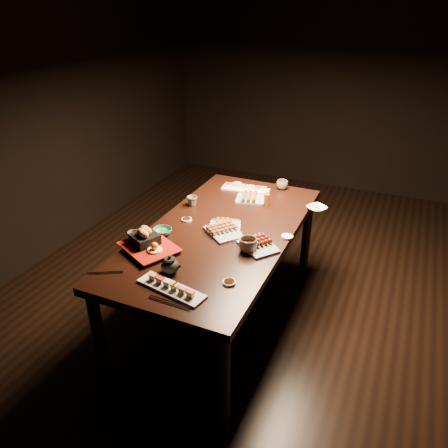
{
  "coord_description": "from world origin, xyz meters",
  "views": [
    {
      "loc": [
        0.86,
        -2.69,
        2.11
      ],
      "look_at": [
        -0.18,
        -0.35,
        0.77
      ],
      "focal_mm": 35.0,
      "sensor_mm": 36.0,
      "label": 1
    }
  ],
  "objects": [
    {
      "name": "edamame_bowl_cream",
      "position": [
        0.33,
        0.14,
        0.77
      ],
      "size": [
        0.18,
        0.18,
        0.03
      ],
      "primitive_type": "imported",
      "rotation": [
        0.0,
        0.0,
        -0.59
      ],
      "color": "beige",
      "rests_on": "dining_table"
    },
    {
      "name": "dining_table",
      "position": [
        -0.18,
        -0.4,
        0.38
      ],
      "size": [
        1.29,
        1.96,
        0.75
      ],
      "primitive_type": "cube",
      "rotation": [
        0.0,
        0.0,
        -0.23
      ],
      "color": "black",
      "rests_on": "ground"
    },
    {
      "name": "sauce_dish_se",
      "position": [
        0.11,
        -0.93,
        0.76
      ],
      "size": [
        0.08,
        0.08,
        0.01
      ],
      "primitive_type": "cylinder",
      "rotation": [
        0.0,
        0.0,
        0.05
      ],
      "color": "white",
      "rests_on": "dining_table"
    },
    {
      "name": "ground",
      "position": [
        0.0,
        0.0,
        0.0
      ],
      "size": [
        5.0,
        5.0,
        0.0
      ],
      "primitive_type": "plane",
      "color": "black",
      "rests_on": "ground"
    },
    {
      "name": "condiment_bottle",
      "position": [
        -0.02,
        0.07,
        0.81
      ],
      "size": [
        0.06,
        0.06,
        0.13
      ],
      "primitive_type": "cylinder",
      "rotation": [
        0.0,
        0.0,
        -0.55
      ],
      "color": "#67380D",
      "rests_on": "dining_table"
    },
    {
      "name": "tsukune_plate",
      "position": [
        0.12,
        -0.52,
        0.78
      ],
      "size": [
        0.29,
        0.28,
        0.06
      ],
      "primitive_type": null,
      "rotation": [
        0.0,
        0.0,
        -0.66
      ],
      "color": "#828EB6",
      "rests_on": "dining_table"
    },
    {
      "name": "teapot",
      "position": [
        -0.23,
        -0.96,
        0.8
      ],
      "size": [
        0.13,
        0.13,
        0.1
      ],
      "primitive_type": null,
      "rotation": [
        0.0,
        0.0,
        0.08
      ],
      "color": "black",
      "rests_on": "dining_table"
    },
    {
      "name": "chopsticks_near",
      "position": [
        -0.56,
        -1.12,
        0.75
      ],
      "size": [
        0.18,
        0.11,
        0.01
      ],
      "primitive_type": null,
      "rotation": [
        0.0,
        0.0,
        0.51
      ],
      "color": "black",
      "rests_on": "dining_table"
    },
    {
      "name": "teacup_far_right",
      "position": [
        -0.01,
        0.42,
        0.79
      ],
      "size": [
        0.09,
        0.09,
        0.07
      ],
      "primitive_type": "imported",
      "rotation": [
        0.0,
        0.0,
        -0.03
      ],
      "color": "brown",
      "rests_on": "dining_table"
    },
    {
      "name": "yakitori_plate_right",
      "position": [
        -0.14,
        -0.44,
        0.78
      ],
      "size": [
        0.3,
        0.29,
        0.06
      ],
      "primitive_type": null,
      "rotation": [
        0.0,
        0.0,
        -0.67
      ],
      "color": "#828EB6",
      "rests_on": "dining_table"
    },
    {
      "name": "sushi_platter_near",
      "position": [
        -0.14,
        -1.1,
        0.77
      ],
      "size": [
        0.41,
        0.19,
        0.05
      ],
      "primitive_type": null,
      "rotation": [
        0.0,
        0.0,
        -0.2
      ],
      "color": "white",
      "rests_on": "dining_table"
    },
    {
      "name": "teacup_near_left",
      "position": [
        -0.6,
        -0.76,
        0.79
      ],
      "size": [
        0.09,
        0.09,
        0.07
      ],
      "primitive_type": "imported",
      "rotation": [
        0.0,
        0.0,
        0.13
      ],
      "color": "brown",
      "rests_on": "dining_table"
    },
    {
      "name": "edamame_bowl_green",
      "position": [
        -0.5,
        -0.6,
        0.77
      ],
      "size": [
        0.12,
        0.12,
        0.04
      ],
      "primitive_type": "imported",
      "rotation": [
        0.0,
        0.0,
        -0.01
      ],
      "color": "#2A816A",
      "rests_on": "dining_table"
    },
    {
      "name": "sauce_dish_nw",
      "position": [
        -0.37,
        0.35,
        0.76
      ],
      "size": [
        0.09,
        0.09,
        0.01
      ],
      "primitive_type": "cylinder",
      "rotation": [
        0.0,
        0.0,
        0.17
      ],
      "color": "white",
      "rests_on": "dining_table"
    },
    {
      "name": "sauce_dish_east",
      "position": [
        0.25,
        -0.32,
        0.76
      ],
      "size": [
        0.08,
        0.08,
        0.01
      ],
      "primitive_type": "cylinder",
      "rotation": [
        0.0,
        0.0,
        -0.14
      ],
      "color": "white",
      "rests_on": "dining_table"
    },
    {
      "name": "tempura_tray",
      "position": [
        -0.47,
        -0.81,
        0.81
      ],
      "size": [
        0.42,
        0.39,
        0.12
      ],
      "primitive_type": null,
      "rotation": [
        0.0,
        0.0,
        -0.47
      ],
      "color": "black",
      "rests_on": "dining_table"
    },
    {
      "name": "yakitori_plate_center",
      "position": [
        -0.17,
        -0.35,
        0.78
      ],
      "size": [
        0.24,
        0.21,
        0.05
      ],
      "primitive_type": null,
      "rotation": [
        0.0,
        0.0,
        0.36
      ],
      "color": "#828EB6",
      "rests_on": "dining_table"
    },
    {
      "name": "teacup_far_left",
      "position": [
        -0.52,
        -0.14,
        0.79
      ],
      "size": [
        0.1,
        0.1,
        0.07
      ],
      "primitive_type": "imported",
      "rotation": [
        0.0,
        0.0,
        -0.47
      ],
      "color": "brown",
      "rests_on": "dining_table"
    },
    {
      "name": "yakitori_plate_left",
      "position": [
        -0.15,
        0.13,
        0.78
      ],
      "size": [
        0.27,
        0.23,
        0.06
      ],
      "primitive_type": null,
      "rotation": [
        0.0,
        0.0,
        0.24
      ],
      "color": "#828EB6",
      "rests_on": "dining_table"
    },
    {
      "name": "sauce_dish_west",
      "position": [
        -0.45,
        -0.37,
        0.76
      ],
      "size": [
        0.1,
        0.1,
        0.01
      ],
      "primitive_type": "cylinder",
      "rotation": [
        0.0,
        0.0,
        -0.56
      ],
      "color": "white",
      "rests_on": "dining_table"
    },
    {
      "name": "sushi_platter_far",
      "position": [
        -0.27,
        0.28,
        0.77
      ],
      "size": [
        0.39,
        0.15,
        0.05
      ],
      "primitive_type": null,
      "rotation": [
        0.0,
        0.0,
        3.27
      ],
      "color": "white",
      "rests_on": "dining_table"
    },
    {
      "name": "chopsticks_se",
      "position": [
        -0.09,
        -1.2,
        0.75
      ],
      "size": [
        0.24,
        0.03,
        0.01
      ],
      "primitive_type": null,
      "rotation": [
        0.0,
        0.0,
        -0.04
      ],
      "color": "black",
      "rests_on": "dining_table"
    },
    {
      "name": "teacup_mid_right",
      "position": [
        0.08,
        -0.58,
        0.79
      ],
      "size": [
        0.15,
        0.15,
        0.09
      ],
      "primitive_type": "imported",
      "rotation": [
        0.0,
        0.0,
        -0.63
      ],
      "color": "brown",
      "rests_on": "dining_table"
    }
  ]
}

